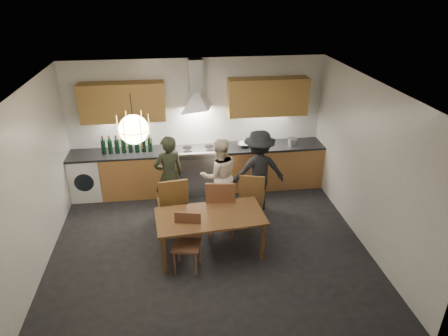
{
  "coord_description": "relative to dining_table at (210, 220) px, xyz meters",
  "views": [
    {
      "loc": [
        -0.47,
        -5.28,
        3.97
      ],
      "look_at": [
        0.29,
        0.4,
        1.2
      ],
      "focal_mm": 32.0,
      "sensor_mm": 36.0,
      "label": 1
    }
  ],
  "objects": [
    {
      "name": "wine_bottles",
      "position": [
        -1.38,
        2.11,
        0.47
      ],
      "size": [
        0.96,
        0.08,
        0.35
      ],
      "color": "black",
      "rests_on": "counter_run"
    },
    {
      "name": "person_right",
      "position": [
        1.02,
        1.25,
        0.16
      ],
      "size": [
        1.03,
        0.63,
        1.54
      ],
      "primitive_type": "imported",
      "rotation": [
        0.0,
        0.0,
        3.21
      ],
      "color": "black",
      "rests_on": "ground"
    },
    {
      "name": "range_stove",
      "position": [
        -0.01,
        2.11,
        -0.17
      ],
      "size": [
        0.9,
        0.6,
        0.92
      ],
      "color": "silver",
      "rests_on": "ground"
    },
    {
      "name": "counter_run",
      "position": [
        0.02,
        2.11,
        -0.16
      ],
      "size": [
        5.0,
        0.62,
        0.9
      ],
      "color": "#C2864A",
      "rests_on": "ground"
    },
    {
      "name": "room_shell",
      "position": [
        -0.01,
        0.16,
        1.1
      ],
      "size": [
        5.02,
        4.52,
        2.61
      ],
      "color": "white",
      "rests_on": "ground"
    },
    {
      "name": "chair_back_right",
      "position": [
        0.81,
        0.81,
        -0.07
      ],
      "size": [
        0.53,
        0.53,
        0.95
      ],
      "rotation": [
        0.0,
        0.0,
        2.86
      ],
      "color": "brown",
      "rests_on": "ground"
    },
    {
      "name": "person_mid",
      "position": [
        0.3,
        1.25,
        0.1
      ],
      "size": [
        0.76,
        0.63,
        1.43
      ],
      "primitive_type": "imported",
      "rotation": [
        0.0,
        0.0,
        3.27
      ],
      "color": "silver",
      "rests_on": "ground"
    },
    {
      "name": "pendant_lamp",
      "position": [
        -1.01,
        0.06,
        1.49
      ],
      "size": [
        0.43,
        0.43,
        0.7
      ],
      "color": "black",
      "rests_on": "ground"
    },
    {
      "name": "wall_fixtures",
      "position": [
        -0.01,
        2.23,
        1.26
      ],
      "size": [
        4.3,
        0.54,
        1.1
      ],
      "color": "#B88B46",
      "rests_on": "ground"
    },
    {
      "name": "stock_pot",
      "position": [
        1.88,
        2.07,
        0.35
      ],
      "size": [
        0.18,
        0.18,
        0.13
      ],
      "primitive_type": "cylinder",
      "rotation": [
        0.0,
        0.0,
        -0.0
      ],
      "color": "silver",
      "rests_on": "counter_run"
    },
    {
      "name": "mixing_bowl",
      "position": [
        0.91,
        2.11,
        0.32
      ],
      "size": [
        0.32,
        0.32,
        0.07
      ],
      "primitive_type": "imported",
      "rotation": [
        0.0,
        0.0,
        -0.19
      ],
      "color": "silver",
      "rests_on": "counter_run"
    },
    {
      "name": "chair_back_mid",
      "position": [
        0.22,
        0.46,
        -0.02
      ],
      "size": [
        0.53,
        0.53,
        1.04
      ],
      "rotation": [
        0.0,
        0.0,
        3.01
      ],
      "color": "brown",
      "rests_on": "ground"
    },
    {
      "name": "chair_back_left",
      "position": [
        -0.55,
        0.64,
        -0.01
      ],
      "size": [
        0.53,
        0.53,
        1.05
      ],
      "rotation": [
        0.0,
        0.0,
        3.26
      ],
      "color": "brown",
      "rests_on": "ground"
    },
    {
      "name": "ground",
      "position": [
        -0.01,
        0.16,
        -0.61
      ],
      "size": [
        5.0,
        5.0,
        0.0
      ],
      "primitive_type": "plane",
      "color": "black",
      "rests_on": "ground"
    },
    {
      "name": "person_left",
      "position": [
        -0.6,
        1.32,
        0.14
      ],
      "size": [
        0.64,
        0.52,
        1.5
      ],
      "primitive_type": "imported",
      "rotation": [
        0.0,
        0.0,
        3.5
      ],
      "color": "black",
      "rests_on": "ground"
    },
    {
      "name": "dining_table",
      "position": [
        0.0,
        0.0,
        0.0
      ],
      "size": [
        1.7,
        0.95,
        0.69
      ],
      "rotation": [
        0.0,
        0.0,
        0.08
      ],
      "color": "brown",
      "rests_on": "ground"
    },
    {
      "name": "chair_front",
      "position": [
        -0.37,
        -0.25,
        -0.11
      ],
      "size": [
        0.47,
        0.47,
        0.87
      ],
      "rotation": [
        0.0,
        0.0,
        -0.22
      ],
      "color": "brown",
      "rests_on": "ground"
    }
  ]
}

